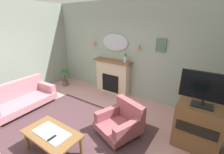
{
  "coord_description": "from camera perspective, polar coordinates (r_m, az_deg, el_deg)",
  "views": [
    {
      "loc": [
        2.35,
        -1.67,
        2.36
      ],
      "look_at": [
        0.26,
        1.4,
        1.01
      ],
      "focal_mm": 24.63,
      "sensor_mm": 36.0,
      "label": 1
    }
  ],
  "objects": [
    {
      "name": "fireplace",
      "position": [
        5.26,
        0.14,
        0.07
      ],
      "size": [
        1.36,
        0.36,
        1.16
      ],
      "color": "beige",
      "rests_on": "ground"
    },
    {
      "name": "floor",
      "position": [
        3.75,
        -16.65,
        -20.95
      ],
      "size": [
        6.75,
        6.2,
        0.1
      ],
      "primitive_type": "cube",
      "color": "#C6938E",
      "rests_on": "ground"
    },
    {
      "name": "floral_couch",
      "position": [
        5.09,
        -31.04,
        -6.71
      ],
      "size": [
        0.95,
        1.76,
        0.76
      ],
      "color": "#B77A84",
      "rests_on": "ground"
    },
    {
      "name": "potted_plant_small_fern",
      "position": [
        6.17,
        -17.14,
        0.24
      ],
      "size": [
        0.48,
        0.48,
        0.72
      ],
      "color": "brown",
      "rests_on": "ground"
    },
    {
      "name": "wall_sconce_right",
      "position": [
        4.66,
        9.66,
        11.05
      ],
      "size": [
        0.14,
        0.14,
        0.14
      ],
      "primitive_type": "cone",
      "color": "#D17066"
    },
    {
      "name": "wall_mirror",
      "position": [
        5.1,
        1.07,
        12.65
      ],
      "size": [
        0.96,
        0.06,
        0.56
      ],
      "primitive_type": "ellipsoid",
      "color": "#B2BCC6"
    },
    {
      "name": "armchair_near_fireplace",
      "position": [
        3.51,
        3.51,
        -15.91
      ],
      "size": [
        1.03,
        1.04,
        0.71
      ],
      "color": "#934C51",
      "rests_on": "ground"
    },
    {
      "name": "wall_back",
      "position": [
        4.99,
        5.67,
        9.93
      ],
      "size": [
        6.75,
        0.1,
        3.0
      ],
      "primitive_type": "cube",
      "color": "#93A393",
      "rests_on": "ground"
    },
    {
      "name": "framed_picture",
      "position": [
        4.47,
        17.76,
        11.21
      ],
      "size": [
        0.28,
        0.03,
        0.36
      ],
      "primitive_type": "cube",
      "color": "#4C6B56"
    },
    {
      "name": "wall_sconce_left",
      "position": [
        5.58,
        -6.73,
        12.62
      ],
      "size": [
        0.14,
        0.14,
        0.14
      ],
      "primitive_type": "cone",
      "color": "#D17066"
    },
    {
      "name": "patterned_rug",
      "position": [
        3.81,
        -14.32,
        -18.88
      ],
      "size": [
        3.2,
        2.4,
        0.01
      ],
      "primitive_type": "cube",
      "color": "#4C3338",
      "rests_on": "ground"
    },
    {
      "name": "mantel_vase_left",
      "position": [
        4.77,
        4.98,
        7.5
      ],
      "size": [
        0.1,
        0.1,
        0.35
      ],
      "color": "silver",
      "rests_on": "fireplace"
    },
    {
      "name": "tv_remote",
      "position": [
        3.05,
        -21.42,
        -20.39
      ],
      "size": [
        0.04,
        0.16,
        0.02
      ],
      "primitive_type": "cube",
      "color": "black",
      "rests_on": "coffee_table"
    },
    {
      "name": "coffee_table",
      "position": [
        3.22,
        -21.42,
        -19.48
      ],
      "size": [
        1.1,
        0.6,
        0.45
      ],
      "color": "brown",
      "rests_on": "ground"
    },
    {
      "name": "tv_flatscreen",
      "position": [
        3.15,
        31.39,
        -3.78
      ],
      "size": [
        0.84,
        0.24,
        0.65
      ],
      "color": "black",
      "rests_on": "tv_cabinet"
    },
    {
      "name": "tv_cabinet",
      "position": [
        3.53,
        29.03,
        -15.6
      ],
      "size": [
        0.8,
        0.57,
        0.9
      ],
      "color": "brown",
      "rests_on": "ground"
    }
  ]
}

